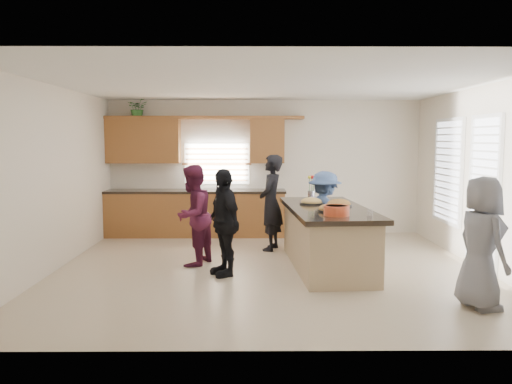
{
  "coord_description": "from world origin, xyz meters",
  "views": [
    {
      "loc": [
        -0.26,
        -7.51,
        1.98
      ],
      "look_at": [
        -0.2,
        0.39,
        1.15
      ],
      "focal_mm": 35.0,
      "sensor_mm": 36.0,
      "label": 1
    }
  ],
  "objects_px": {
    "island": "(327,239)",
    "woman_left_front": "(224,222)",
    "woman_left_back": "(271,203)",
    "salad_bowl": "(337,210)",
    "woman_left_mid": "(192,215)",
    "woman_right_back": "(324,215)",
    "woman_right_front": "(481,243)"
  },
  "relations": [
    {
      "from": "island",
      "to": "salad_bowl",
      "type": "height_order",
      "value": "salad_bowl"
    },
    {
      "from": "island",
      "to": "woman_left_front",
      "type": "bearing_deg",
      "value": -168.63
    },
    {
      "from": "salad_bowl",
      "to": "woman_left_back",
      "type": "xyz_separation_m",
      "value": [
        -0.81,
        2.13,
        -0.17
      ]
    },
    {
      "from": "woman_right_front",
      "to": "woman_left_mid",
      "type": "bearing_deg",
      "value": 49.69
    },
    {
      "from": "woman_left_mid",
      "to": "island",
      "type": "bearing_deg",
      "value": 106.52
    },
    {
      "from": "woman_right_back",
      "to": "woman_right_front",
      "type": "bearing_deg",
      "value": 176.17
    },
    {
      "from": "salad_bowl",
      "to": "woman_right_back",
      "type": "xyz_separation_m",
      "value": [
        0.06,
        1.51,
        -0.3
      ]
    },
    {
      "from": "woman_left_mid",
      "to": "woman_left_back",
      "type": "bearing_deg",
      "value": 151.33
    },
    {
      "from": "woman_left_back",
      "to": "woman_right_back",
      "type": "height_order",
      "value": "woman_left_back"
    },
    {
      "from": "woman_right_back",
      "to": "island",
      "type": "bearing_deg",
      "value": 141.27
    },
    {
      "from": "salad_bowl",
      "to": "woman_right_front",
      "type": "xyz_separation_m",
      "value": [
        1.53,
        -1.01,
        -0.25
      ]
    },
    {
      "from": "woman_left_front",
      "to": "woman_right_back",
      "type": "bearing_deg",
      "value": 97.69
    },
    {
      "from": "salad_bowl",
      "to": "woman_right_front",
      "type": "relative_size",
      "value": 0.22
    },
    {
      "from": "woman_right_front",
      "to": "woman_left_front",
      "type": "bearing_deg",
      "value": 53.95
    },
    {
      "from": "woman_left_front",
      "to": "woman_right_back",
      "type": "xyz_separation_m",
      "value": [
        1.62,
        1.05,
        -0.05
      ]
    },
    {
      "from": "woman_right_front",
      "to": "island",
      "type": "bearing_deg",
      "value": 28.15
    },
    {
      "from": "island",
      "to": "woman_left_back",
      "type": "height_order",
      "value": "woman_left_back"
    },
    {
      "from": "island",
      "to": "woman_right_back",
      "type": "height_order",
      "value": "woman_right_back"
    },
    {
      "from": "woman_left_back",
      "to": "woman_right_front",
      "type": "height_order",
      "value": "woman_left_back"
    },
    {
      "from": "woman_left_front",
      "to": "woman_left_mid",
      "type": "bearing_deg",
      "value": -163.58
    },
    {
      "from": "woman_left_mid",
      "to": "woman_right_front",
      "type": "distance_m",
      "value": 4.17
    },
    {
      "from": "woman_left_back",
      "to": "woman_left_front",
      "type": "xyz_separation_m",
      "value": [
        -0.75,
        -1.67,
        -0.07
      ]
    },
    {
      "from": "woman_left_back",
      "to": "woman_left_front",
      "type": "bearing_deg",
      "value": -9.17
    },
    {
      "from": "woman_left_back",
      "to": "woman_right_front",
      "type": "xyz_separation_m",
      "value": [
        2.34,
        -3.15,
        -0.08
      ]
    },
    {
      "from": "salad_bowl",
      "to": "woman_left_front",
      "type": "bearing_deg",
      "value": 163.69
    },
    {
      "from": "salad_bowl",
      "to": "woman_right_front",
      "type": "height_order",
      "value": "woman_right_front"
    },
    {
      "from": "woman_left_mid",
      "to": "woman_left_front",
      "type": "relative_size",
      "value": 1.02
    },
    {
      "from": "salad_bowl",
      "to": "woman_right_front",
      "type": "distance_m",
      "value": 1.85
    },
    {
      "from": "island",
      "to": "woman_left_front",
      "type": "relative_size",
      "value": 1.77
    },
    {
      "from": "woman_left_back",
      "to": "woman_left_mid",
      "type": "relative_size",
      "value": 1.08
    },
    {
      "from": "woman_left_front",
      "to": "woman_right_front",
      "type": "bearing_deg",
      "value": 39.31
    },
    {
      "from": "woman_left_front",
      "to": "woman_right_back",
      "type": "height_order",
      "value": "woman_left_front"
    }
  ]
}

